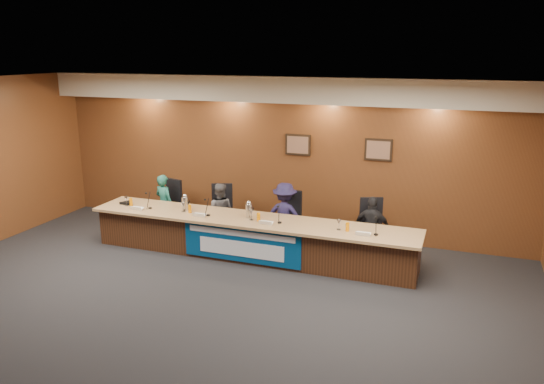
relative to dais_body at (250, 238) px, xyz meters
The scene contains 38 objects.
floor 2.43m from the dais_body, 90.00° to the right, with size 10.00×10.00×0.00m, color black.
ceiling 3.73m from the dais_body, 90.00° to the right, with size 10.00×8.00×0.04m, color silver.
wall_back 2.03m from the dais_body, 90.00° to the left, with size 10.00×0.04×3.20m, color #583018.
soffit 2.93m from the dais_body, 90.00° to the left, with size 10.00×0.50×0.50m, color beige.
dais_body is the anchor object (origin of this frame).
dais_top 0.38m from the dais_body, 90.00° to the right, with size 6.10×0.95×0.05m, color #9C774C.
banner 0.42m from the dais_body, 90.00° to the right, with size 2.20×0.02×0.65m, color navy.
banner_text_upper 0.49m from the dais_body, 90.00° to the right, with size 2.00×0.01×0.10m, color silver.
banner_text_lower 0.43m from the dais_body, 90.00° to the right, with size 1.60×0.01×0.28m, color silver.
wall_photo_left 2.21m from the dais_body, 75.71° to the left, with size 0.52×0.04×0.42m, color black.
wall_photo_right 2.95m from the dais_body, 38.13° to the left, with size 0.52×0.04×0.42m, color black.
panelist_a 2.29m from the dais_body, 163.54° to the left, with size 0.45×0.29×1.23m, color #1C5D4F.
panelist_b 1.15m from the dais_body, 145.08° to the left, with size 0.56×0.44×1.16m, color #4F4E53.
panelist_c 0.83m from the dais_body, 55.43° to the left, with size 0.83×0.48×1.28m, color #1B173A.
panelist_d 2.21m from the dais_body, 17.07° to the left, with size 0.69×0.29×1.17m, color black.
office_chair_a 2.31m from the dais_body, 161.16° to the left, with size 0.48×0.48×0.08m, color black.
office_chair_b 1.19m from the dais_body, 141.12° to the left, with size 0.48×0.48×0.08m, color black.
office_chair_c 0.88m from the dais_body, 59.19° to the left, with size 0.48×0.48×0.08m, color black.
office_chair_d 2.23m from the dais_body, 19.53° to the left, with size 0.48×0.48×0.08m, color black.
nameplate_a 2.27m from the dais_body, behind, with size 0.24×0.06×0.09m, color white.
microphone_a 2.06m from the dais_body, behind, with size 0.07×0.07×0.02m, color black.
juice_glass_a 2.51m from the dais_body, behind, with size 0.06×0.06×0.15m, color orange.
water_glass_a 2.60m from the dais_body, behind, with size 0.08×0.08×0.18m, color silver.
nameplate_b 1.04m from the dais_body, 162.25° to the right, with size 0.24×0.06×0.09m, color white.
microphone_b 0.88m from the dais_body, 168.54° to the right, with size 0.07×0.07×0.02m, color black.
juice_glass_b 1.26m from the dais_body, behind, with size 0.06×0.06×0.15m, color orange.
water_glass_b 1.40m from the dais_body, behind, with size 0.08×0.08×0.18m, color silver.
nameplate_c 0.67m from the dais_body, 35.49° to the right, with size 0.24×0.06×0.09m, color white.
microphone_c 0.74m from the dais_body, 10.37° to the right, with size 0.07×0.07×0.02m, color black.
juice_glass_c 0.54m from the dais_body, 31.16° to the right, with size 0.06×0.06×0.15m, color orange.
water_glass_c 0.51m from the dais_body, 57.53° to the right, with size 0.08×0.08×0.18m, color silver.
nameplate_d 2.17m from the dais_body, ahead, with size 0.24×0.06×0.09m, color white.
microphone_d 2.34m from the dais_body, ahead, with size 0.07×0.07×0.02m, color black.
juice_glass_d 1.88m from the dais_body, ahead, with size 0.06×0.06×0.15m, color orange.
water_glass_d 1.74m from the dais_body, ahead, with size 0.08×0.08×0.18m, color silver.
carafe_left 1.43m from the dais_body, behind, with size 0.12×0.12×0.25m, color silver.
carafe_mid 0.53m from the dais_body, 169.02° to the right, with size 0.12×0.12×0.25m, color silver.
speakerphone 2.63m from the dais_body, behind, with size 0.32×0.32×0.05m, color black.
Camera 1 is at (3.52, -6.03, 3.68)m, focal length 35.00 mm.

